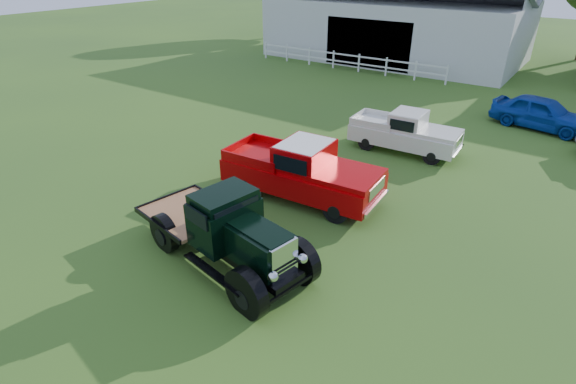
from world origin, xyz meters
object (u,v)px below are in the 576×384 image
Objects in this scene: vintage_flatbed at (223,227)px; white_pickup at (405,132)px; misc_car_blue at (542,113)px; red_pickup at (301,170)px.

white_pickup is (0.94, 9.83, -0.23)m from vintage_flatbed.
white_pickup is 1.03× the size of misc_car_blue.
red_pickup is (-0.32, 4.12, -0.07)m from vintage_flatbed.
white_pickup is at bearing 95.19° from vintage_flatbed.
misc_car_blue is (5.41, 11.88, -0.25)m from red_pickup.
red_pickup is at bearing 166.35° from misc_car_blue.
white_pickup is (1.26, 5.71, -0.17)m from red_pickup.
misc_car_blue is at bearing 53.48° from white_pickup.
vintage_flatbed is at bearing -98.03° from white_pickup.
misc_car_blue is (5.09, 16.00, -0.31)m from vintage_flatbed.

